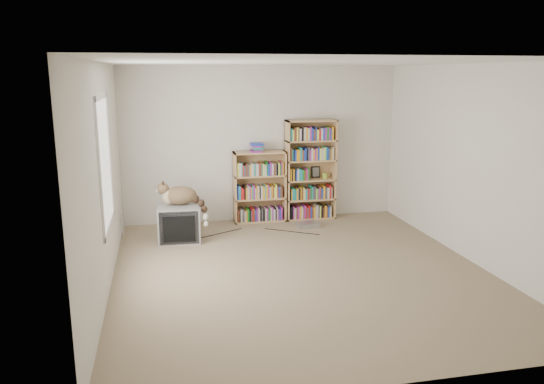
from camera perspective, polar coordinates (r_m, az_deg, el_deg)
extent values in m
cube|color=#988867|center=(6.59, 3.13, -8.52)|extent=(4.50, 5.00, 0.01)
cube|color=silver|center=(8.66, -1.08, 5.17)|extent=(4.50, 0.02, 2.50)
cube|color=silver|center=(3.96, 12.82, -4.26)|extent=(4.50, 0.02, 2.50)
cube|color=silver|center=(6.07, -17.71, 1.33)|extent=(0.02, 5.00, 2.50)
cube|color=silver|center=(7.17, 20.92, 2.76)|extent=(0.02, 5.00, 2.50)
cube|color=white|center=(6.15, 3.42, 13.77)|extent=(4.50, 5.00, 0.02)
cube|color=white|center=(6.24, -17.52, 3.04)|extent=(0.02, 1.22, 1.52)
cube|color=gray|center=(7.80, -9.96, -3.30)|extent=(0.62, 0.56, 0.52)
cube|color=black|center=(7.55, -9.97, -3.83)|extent=(0.55, 0.05, 0.48)
cube|color=black|center=(7.54, -9.96, -3.95)|extent=(0.44, 0.03, 0.36)
cube|color=black|center=(7.91, -9.96, -3.14)|extent=(0.37, 0.31, 0.31)
ellipsoid|color=#362516|center=(7.77, -9.89, -0.38)|extent=(0.49, 0.32, 0.27)
ellipsoid|color=#362516|center=(7.78, -8.96, -0.41)|extent=(0.22, 0.24, 0.20)
ellipsoid|color=#C5B48E|center=(7.75, -11.08, -0.54)|extent=(0.19, 0.19, 0.22)
ellipsoid|color=#362516|center=(7.73, -11.66, 0.35)|extent=(0.17, 0.16, 0.16)
sphere|color=beige|center=(7.74, -12.14, 0.16)|extent=(0.07, 0.07, 0.07)
cone|color=black|center=(7.68, -11.64, 0.86)|extent=(0.06, 0.08, 0.08)
cone|color=black|center=(7.77, -11.66, 1.00)|extent=(0.06, 0.08, 0.08)
cube|color=tan|center=(8.65, 1.62, 2.29)|extent=(0.03, 0.30, 1.64)
cube|color=tan|center=(8.87, 6.64, 2.46)|extent=(0.02, 0.30, 1.64)
cube|color=tan|center=(8.88, 3.92, 2.53)|extent=(0.82, 0.03, 1.64)
cube|color=tan|center=(8.64, 4.25, 7.66)|extent=(0.82, 0.30, 0.02)
cube|color=tan|center=(8.93, 4.08, -2.74)|extent=(0.82, 0.30, 0.03)
cube|color=tan|center=(8.85, 4.11, -0.72)|extent=(0.82, 0.30, 0.03)
cube|color=tan|center=(8.78, 4.14, 1.34)|extent=(0.82, 0.30, 0.02)
cube|color=tan|center=(8.72, 4.18, 3.42)|extent=(0.82, 0.30, 0.02)
cube|color=tan|center=(8.68, 4.21, 5.53)|extent=(0.82, 0.30, 0.02)
cube|color=red|center=(8.90, 4.09, -2.07)|extent=(0.74, 0.24, 0.19)
cube|color=#1B3BB4|center=(8.82, 4.12, -0.04)|extent=(0.74, 0.24, 0.19)
cube|color=#157B1F|center=(8.76, 4.16, 2.03)|extent=(0.74, 0.24, 0.19)
cube|color=#BDAE9B|center=(8.71, 4.19, 4.12)|extent=(0.74, 0.24, 0.19)
cube|color=black|center=(8.66, 4.22, 6.24)|extent=(0.74, 0.24, 0.19)
cube|color=tan|center=(8.54, -4.03, 0.44)|extent=(0.03, 0.30, 1.15)
cube|color=tan|center=(8.68, 1.29, 0.68)|extent=(0.03, 0.30, 1.15)
cube|color=tan|center=(8.73, -1.51, 0.75)|extent=(0.84, 0.03, 1.15)
cube|color=tan|center=(8.50, -1.37, 4.28)|extent=(0.84, 0.30, 0.02)
cube|color=tan|center=(8.74, -1.33, -3.05)|extent=(0.84, 0.30, 0.03)
cube|color=tan|center=(8.64, -1.34, -0.65)|extent=(0.84, 0.30, 0.03)
cube|color=tan|center=(8.56, -1.35, 1.79)|extent=(0.84, 0.30, 0.02)
cube|color=red|center=(8.71, -1.33, -2.37)|extent=(0.76, 0.24, 0.19)
cube|color=#1B3BB4|center=(8.62, -1.34, 0.04)|extent=(0.76, 0.24, 0.19)
cube|color=#157B1F|center=(8.54, -1.36, 2.50)|extent=(0.76, 0.24, 0.19)
cube|color=red|center=(8.46, -1.65, 4.80)|extent=(0.20, 0.26, 0.14)
cylinder|color=#96C137|center=(8.84, 5.69, 1.78)|extent=(0.08, 0.08, 0.09)
cube|color=black|center=(8.89, 4.71, 2.17)|extent=(0.14, 0.05, 0.19)
cube|color=#9E9EA3|center=(8.42, 3.89, -3.51)|extent=(0.35, 0.27, 0.07)
cube|color=silver|center=(8.14, -15.93, -2.49)|extent=(0.01, 0.08, 0.13)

